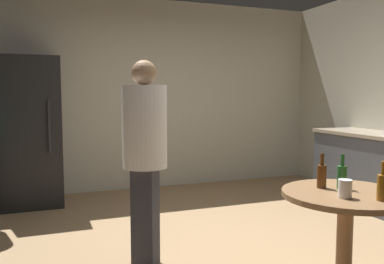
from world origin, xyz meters
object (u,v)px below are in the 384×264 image
object	(u,v)px
plastic_cup_white	(345,189)
person_in_white_shirt	(145,149)
refrigerator	(31,132)
beer_bottle_green	(342,176)
beer_bottle_amber	(382,186)
beer_bottle_brown	(322,175)
foreground_table	(346,208)

from	to	relation	value
plastic_cup_white	person_in_white_shirt	world-z (taller)	person_in_white_shirt
refrigerator	beer_bottle_green	size ratio (longest dim) A/B	7.83
beer_bottle_green	plastic_cup_white	size ratio (longest dim) A/B	2.09
beer_bottle_amber	plastic_cup_white	distance (m)	0.20
refrigerator	plastic_cup_white	world-z (taller)	refrigerator
beer_bottle_amber	beer_bottle_brown	world-z (taller)	same
beer_bottle_brown	plastic_cup_white	world-z (taller)	beer_bottle_brown
beer_bottle_amber	refrigerator	bearing A→B (deg)	119.67
beer_bottle_amber	beer_bottle_brown	xyz separation A→B (m)	(-0.12, 0.39, 0.00)
beer_bottle_brown	person_in_white_shirt	distance (m)	1.30
beer_bottle_green	beer_bottle_amber	bearing A→B (deg)	-87.43
beer_bottle_brown	plastic_cup_white	distance (m)	0.27
foreground_table	beer_bottle_brown	distance (m)	0.25
beer_bottle_brown	beer_bottle_green	world-z (taller)	same
beer_bottle_green	plastic_cup_white	bearing A→B (deg)	-126.81
beer_bottle_green	person_in_white_shirt	distance (m)	1.42
beer_bottle_green	person_in_white_shirt	xyz separation A→B (m)	(-1.09, 0.90, 0.12)
refrigerator	beer_bottle_brown	size ratio (longest dim) A/B	7.83
beer_bottle_amber	plastic_cup_white	world-z (taller)	beer_bottle_amber
plastic_cup_white	refrigerator	bearing A→B (deg)	118.51
plastic_cup_white	person_in_white_shirt	bearing A→B (deg)	131.00
plastic_cup_white	person_in_white_shirt	distance (m)	1.45
foreground_table	person_in_white_shirt	size ratio (longest dim) A/B	0.50
beer_bottle_green	plastic_cup_white	distance (m)	0.24
foreground_table	beer_bottle_green	size ratio (longest dim) A/B	3.48
foreground_table	plastic_cup_white	size ratio (longest dim) A/B	7.27
refrigerator	plastic_cup_white	size ratio (longest dim) A/B	16.36
beer_bottle_brown	plastic_cup_white	size ratio (longest dim) A/B	2.09
plastic_cup_white	beer_bottle_amber	bearing A→B (deg)	-38.10
refrigerator	beer_bottle_amber	world-z (taller)	refrigerator
beer_bottle_green	beer_bottle_brown	bearing A→B (deg)	147.91
foreground_table	person_in_white_shirt	distance (m)	1.48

